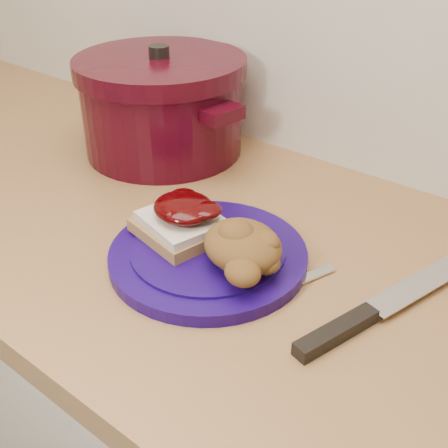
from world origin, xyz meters
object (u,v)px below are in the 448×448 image
Objects in this scene: chef_knife at (362,317)px; pepper_grinder at (135,109)px; butter_knife at (277,290)px; dutch_oven at (162,105)px; plate at (208,256)px.

pepper_grinder is at bearing 86.18° from chef_knife.
dutch_oven reaches higher than butter_knife.
plate is 0.87× the size of chef_knife.
butter_knife is 1.44× the size of pepper_grinder.
plate is 0.41m from pepper_grinder.
dutch_oven is at bearing 80.89° from butter_knife.
butter_knife is 0.51m from pepper_grinder.
dutch_oven is at bearing -0.00° from pepper_grinder.
dutch_oven is (-0.28, 0.21, 0.08)m from plate.
chef_knife is at bearing -63.40° from butter_knife.
pepper_grinder is at bearing 84.78° from butter_knife.
chef_knife is 2.44× the size of pepper_grinder.
dutch_oven reaches higher than plate.
butter_knife is at bearing -24.65° from pepper_grinder.
chef_knife is at bearing -21.92° from dutch_oven.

